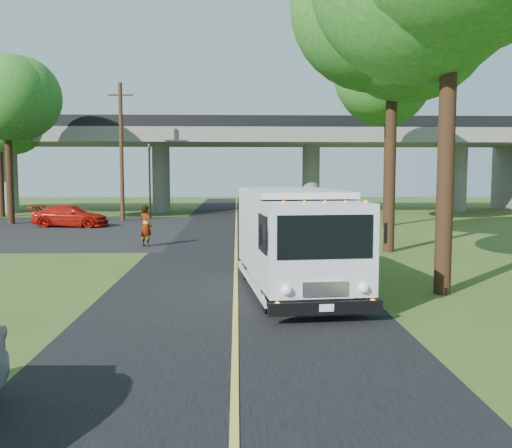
{
  "coord_description": "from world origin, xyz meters",
  "views": [
    {
      "loc": [
        0.04,
        -13.78,
        3.24
      ],
      "look_at": [
        0.64,
        4.11,
        1.6
      ],
      "focal_mm": 40.0,
      "sensor_mm": 36.0,
      "label": 1
    }
  ],
  "objects_px": {
    "tree_left_lot": "(9,95)",
    "red_sedan": "(71,216)",
    "pedestrian": "(146,226)",
    "traffic_signal": "(150,172)",
    "tree_right_far": "(393,85)",
    "step_van": "(295,238)",
    "tree_right_mid": "(400,8)",
    "tree_left_far": "(0,112)",
    "utility_pole": "(121,151)"
  },
  "relations": [
    {
      "from": "tree_left_far",
      "to": "tree_right_far",
      "type": "bearing_deg",
      "value": -17.1
    },
    {
      "from": "traffic_signal",
      "to": "pedestrian",
      "type": "distance_m",
      "value": 15.4
    },
    {
      "from": "step_van",
      "to": "red_sedan",
      "type": "relative_size",
      "value": 1.53
    },
    {
      "from": "tree_left_far",
      "to": "step_van",
      "type": "bearing_deg",
      "value": -55.41
    },
    {
      "from": "utility_pole",
      "to": "pedestrian",
      "type": "height_order",
      "value": "utility_pole"
    },
    {
      "from": "tree_right_mid",
      "to": "step_van",
      "type": "relative_size",
      "value": 1.88
    },
    {
      "from": "tree_right_far",
      "to": "tree_left_far",
      "type": "bearing_deg",
      "value": 162.9
    },
    {
      "from": "tree_left_lot",
      "to": "pedestrian",
      "type": "xyz_separation_m",
      "value": [
        9.89,
        -10.92,
        -7.0
      ]
    },
    {
      "from": "tree_left_lot",
      "to": "step_van",
      "type": "relative_size",
      "value": 1.55
    },
    {
      "from": "tree_right_far",
      "to": "traffic_signal",
      "type": "bearing_deg",
      "value": 157.93
    },
    {
      "from": "tree_right_mid",
      "to": "step_van",
      "type": "height_order",
      "value": "tree_right_mid"
    },
    {
      "from": "step_van",
      "to": "tree_left_lot",
      "type": "bearing_deg",
      "value": 120.9
    },
    {
      "from": "red_sedan",
      "to": "pedestrian",
      "type": "relative_size",
      "value": 2.46
    },
    {
      "from": "traffic_signal",
      "to": "tree_left_far",
      "type": "relative_size",
      "value": 0.53
    },
    {
      "from": "tree_left_far",
      "to": "pedestrian",
      "type": "relative_size",
      "value": 5.47
    },
    {
      "from": "tree_right_mid",
      "to": "tree_right_far",
      "type": "bearing_deg",
      "value": 75.72
    },
    {
      "from": "traffic_signal",
      "to": "tree_right_far",
      "type": "relative_size",
      "value": 0.47
    },
    {
      "from": "traffic_signal",
      "to": "step_van",
      "type": "bearing_deg",
      "value": -73.0
    },
    {
      "from": "tree_right_far",
      "to": "red_sedan",
      "type": "xyz_separation_m",
      "value": [
        -18.98,
        0.24,
        -7.66
      ]
    },
    {
      "from": "tree_right_far",
      "to": "tree_right_mid",
      "type": "bearing_deg",
      "value": -104.28
    },
    {
      "from": "red_sedan",
      "to": "step_van",
      "type": "bearing_deg",
      "value": -141.23
    },
    {
      "from": "tree_right_far",
      "to": "red_sedan",
      "type": "height_order",
      "value": "tree_right_far"
    },
    {
      "from": "step_van",
      "to": "tree_right_mid",
      "type": "bearing_deg",
      "value": 52.04
    },
    {
      "from": "traffic_signal",
      "to": "utility_pole",
      "type": "xyz_separation_m",
      "value": [
        -1.5,
        -2.0,
        1.4
      ]
    },
    {
      "from": "tree_right_mid",
      "to": "tree_right_far",
      "type": "xyz_separation_m",
      "value": [
        2.8,
        11.0,
        -1.3
      ]
    },
    {
      "from": "utility_pole",
      "to": "tree_left_far",
      "type": "bearing_deg",
      "value": 157.57
    },
    {
      "from": "tree_right_mid",
      "to": "red_sedan",
      "type": "bearing_deg",
      "value": 145.23
    },
    {
      "from": "red_sedan",
      "to": "pedestrian",
      "type": "height_order",
      "value": "pedestrian"
    },
    {
      "from": "tree_right_far",
      "to": "pedestrian",
      "type": "distance_m",
      "value": 17.5
    },
    {
      "from": "utility_pole",
      "to": "tree_right_mid",
      "type": "distance_m",
      "value": 21.18
    },
    {
      "from": "step_van",
      "to": "tree_right_far",
      "type": "bearing_deg",
      "value": 62.01
    },
    {
      "from": "traffic_signal",
      "to": "tree_left_lot",
      "type": "height_order",
      "value": "tree_left_lot"
    },
    {
      "from": "tree_left_far",
      "to": "tree_left_lot",
      "type": "bearing_deg",
      "value": -63.43
    },
    {
      "from": "utility_pole",
      "to": "tree_left_lot",
      "type": "relative_size",
      "value": 0.86
    },
    {
      "from": "traffic_signal",
      "to": "step_van",
      "type": "distance_m",
      "value": 26.01
    },
    {
      "from": "pedestrian",
      "to": "traffic_signal",
      "type": "bearing_deg",
      "value": -43.95
    },
    {
      "from": "tree_right_far",
      "to": "tree_left_lot",
      "type": "height_order",
      "value": "tree_right_far"
    },
    {
      "from": "step_van",
      "to": "pedestrian",
      "type": "height_order",
      "value": "step_van"
    },
    {
      "from": "tree_right_far",
      "to": "tree_left_far",
      "type": "distance_m",
      "value": 27.22
    },
    {
      "from": "utility_pole",
      "to": "tree_right_far",
      "type": "bearing_deg",
      "value": -14.0
    },
    {
      "from": "traffic_signal",
      "to": "tree_left_far",
      "type": "xyz_separation_m",
      "value": [
        -10.79,
        1.84,
        4.25
      ]
    },
    {
      "from": "traffic_signal",
      "to": "pedestrian",
      "type": "bearing_deg",
      "value": -82.11
    },
    {
      "from": "utility_pole",
      "to": "tree_left_lot",
      "type": "bearing_deg",
      "value": -161.03
    },
    {
      "from": "tree_right_far",
      "to": "tree_left_far",
      "type": "relative_size",
      "value": 1.11
    },
    {
      "from": "tree_left_lot",
      "to": "red_sedan",
      "type": "distance_m",
      "value": 8.48
    },
    {
      "from": "traffic_signal",
      "to": "red_sedan",
      "type": "distance_m",
      "value": 7.48
    },
    {
      "from": "tree_right_mid",
      "to": "tree_left_far",
      "type": "height_order",
      "value": "tree_right_mid"
    },
    {
      "from": "tree_right_far",
      "to": "red_sedan",
      "type": "distance_m",
      "value": 20.47
    },
    {
      "from": "utility_pole",
      "to": "red_sedan",
      "type": "xyz_separation_m",
      "value": [
        -2.28,
        -3.93,
        -3.95
      ]
    },
    {
      "from": "step_van",
      "to": "pedestrian",
      "type": "xyz_separation_m",
      "value": [
        -5.5,
        9.74,
        -0.6
      ]
    }
  ]
}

